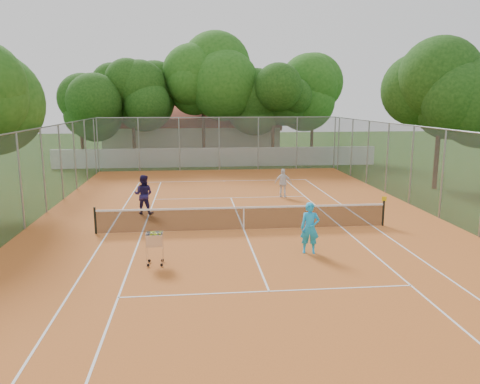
{
  "coord_description": "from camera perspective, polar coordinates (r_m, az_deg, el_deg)",
  "views": [
    {
      "loc": [
        -2.06,
        -18.47,
        5.23
      ],
      "look_at": [
        0.0,
        1.5,
        1.3
      ],
      "focal_mm": 35.0,
      "sensor_mm": 36.0,
      "label": 1
    }
  ],
  "objects": [
    {
      "name": "tropical_trees",
      "position": [
        40.52,
        -3.02,
        10.74
      ],
      "size": [
        29.0,
        19.0,
        10.0
      ],
      "primitive_type": "cube",
      "color": "#14370D",
      "rests_on": "ground"
    },
    {
      "name": "tennis_net",
      "position": [
        19.17,
        0.46,
        -3.18
      ],
      "size": [
        11.88,
        0.1,
        0.98
      ],
      "primitive_type": "cube",
      "color": "black",
      "rests_on": "court_pad"
    },
    {
      "name": "court_lines",
      "position": [
        19.3,
        0.46,
        -4.58
      ],
      "size": [
        10.98,
        23.78,
        0.01
      ],
      "primitive_type": "cube",
      "color": "white",
      "rests_on": "court_pad"
    },
    {
      "name": "boundary_wall",
      "position": [
        37.79,
        -2.73,
        4.26
      ],
      "size": [
        26.0,
        0.3,
        1.5
      ],
      "primitive_type": "cube",
      "color": "white",
      "rests_on": "ground"
    },
    {
      "name": "player_far_left",
      "position": [
        22.21,
        -11.68,
        -0.29
      ],
      "size": [
        1.02,
        0.86,
        1.84
      ],
      "primitive_type": "imported",
      "rotation": [
        0.0,
        0.0,
        2.94
      ],
      "color": "#1E1745",
      "rests_on": "court_pad"
    },
    {
      "name": "court_pad",
      "position": [
        19.3,
        0.46,
        -4.61
      ],
      "size": [
        18.0,
        34.0,
        0.02
      ],
      "primitive_type": "cube",
      "color": "#C06225",
      "rests_on": "ground"
    },
    {
      "name": "player_near",
      "position": [
        16.35,
        8.52,
        -4.36
      ],
      "size": [
        0.72,
        0.54,
        1.79
      ],
      "primitive_type": "imported",
      "rotation": [
        0.0,
        0.0,
        -0.19
      ],
      "color": "#1CA9EF",
      "rests_on": "court_pad"
    },
    {
      "name": "perimeter_fence",
      "position": [
        18.86,
        0.47,
        1.22
      ],
      "size": [
        18.0,
        34.0,
        4.0
      ],
      "primitive_type": "cube",
      "color": "slate",
      "rests_on": "ground"
    },
    {
      "name": "ground",
      "position": [
        19.3,
        0.46,
        -4.64
      ],
      "size": [
        120.0,
        120.0,
        0.0
      ],
      "primitive_type": "plane",
      "color": "#1D3A10",
      "rests_on": "ground"
    },
    {
      "name": "player_far_right",
      "position": [
        25.64,
        5.29,
        1.1
      ],
      "size": [
        0.99,
        0.63,
        1.57
      ],
      "primitive_type": "imported",
      "rotation": [
        0.0,
        0.0,
        2.85
      ],
      "color": "white",
      "rests_on": "court_pad"
    },
    {
      "name": "ball_hopper",
      "position": [
        15.35,
        -10.34,
        -6.68
      ],
      "size": [
        0.57,
        0.57,
        1.15
      ],
      "primitive_type": "cube",
      "rotation": [
        0.0,
        0.0,
        -0.02
      ],
      "color": "silver",
      "rests_on": "court_pad"
    },
    {
      "name": "clubhouse",
      "position": [
        47.56,
        -5.85,
        7.37
      ],
      "size": [
        16.4,
        9.0,
        4.4
      ],
      "primitive_type": "cube",
      "color": "beige",
      "rests_on": "ground"
    }
  ]
}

